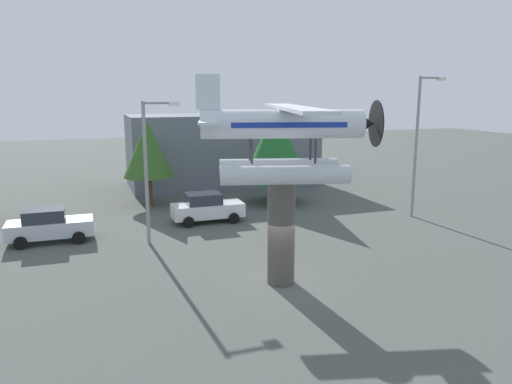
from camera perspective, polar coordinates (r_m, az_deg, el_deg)
The scene contains 10 objects.
ground_plane at distance 20.14m, azimuth 2.90°, elevation -10.53°, with size 140.00×140.00×0.00m, color #4C514C.
display_pedestal at distance 19.44m, azimuth 2.96°, elevation -4.73°, with size 1.10×1.10×4.24m, color #4C4742.
floatplane_monument at distance 18.76m, azimuth 3.48°, elevation 6.48°, with size 7.18×10.34×4.00m.
car_near_silver at distance 27.28m, azimuth -23.09°, elevation -3.60°, with size 4.20×2.02×1.76m.
car_mid_white at distance 29.11m, azimuth -5.80°, elevation -1.81°, with size 4.20×2.02×1.76m.
streetlight_primary at distance 24.83m, azimuth -12.33°, elevation 3.51°, with size 1.84×0.28×7.19m.
streetlight_secondary at distance 31.28m, azimuth 18.56°, elevation 6.08°, with size 1.84×0.28×8.55m.
storefront_building at distance 40.99m, azimuth -3.94°, elevation 4.97°, with size 15.25×6.49×5.84m, color slate.
tree_east at distance 33.55m, azimuth -12.54°, elevation 4.93°, with size 3.41×3.41×5.79m.
tree_center_back at distance 33.50m, azimuth 2.30°, elevation 5.62°, with size 4.59×4.59×6.68m.
Camera 1 is at (-7.17, -17.24, 7.54)m, focal length 34.16 mm.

